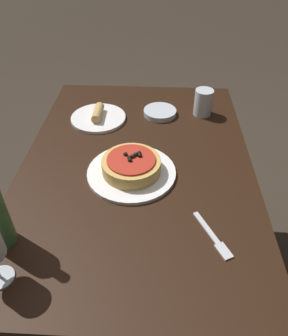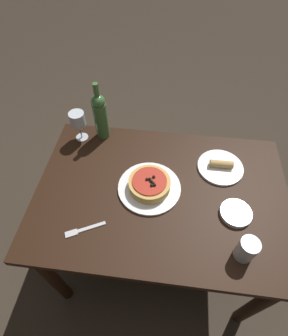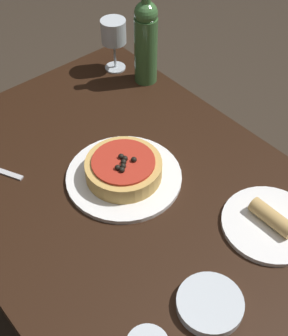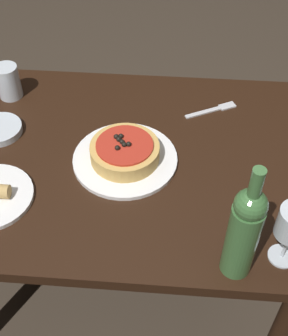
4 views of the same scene
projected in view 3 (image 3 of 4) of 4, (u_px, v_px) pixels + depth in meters
ground_plane at (138, 330)px, 1.65m from camera, size 14.00×14.00×0.00m
dining_table at (135, 222)px, 1.20m from camera, size 1.13×0.77×0.74m
dinner_plate at (124, 177)px, 1.15m from camera, size 0.28×0.28×0.01m
pizza at (124, 168)px, 1.13m from camera, size 0.19×0.19×0.06m
wine_glass at (114, 33)px, 1.39m from camera, size 0.08×0.08×0.17m
wine_bottle at (146, 40)px, 1.34m from camera, size 0.07×0.07×0.32m
side_bowl at (210, 304)px, 0.91m from camera, size 0.13×0.13×0.02m
side_plate at (270, 223)px, 1.05m from camera, size 0.22×0.22×0.05m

